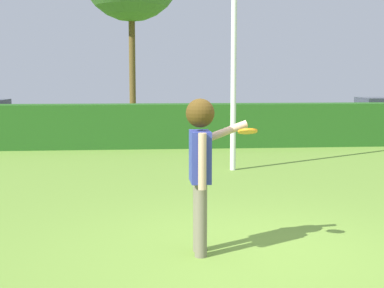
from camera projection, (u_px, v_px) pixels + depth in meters
The scene contains 5 objects.
ground_plane at pixel (248, 254), 6.34m from camera, with size 60.00×60.00×0.00m, color olive.
person at pixel (201, 157), 6.20m from camera, with size 0.75×0.56×1.78m.
frisbee at pixel (248, 131), 6.18m from camera, with size 0.22×0.22×0.09m.
lamppost at pixel (234, 7), 11.60m from camera, with size 0.24×0.24×6.32m.
hedge_row at pixel (184, 126), 15.87m from camera, with size 29.07×0.90×1.24m, color #235619.
Camera 1 is at (-1.20, -6.05, 2.02)m, focal length 51.66 mm.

